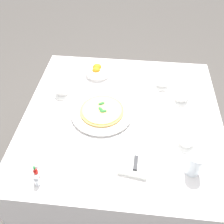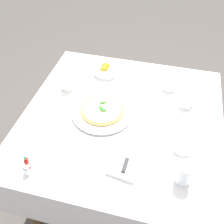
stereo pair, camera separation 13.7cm
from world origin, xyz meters
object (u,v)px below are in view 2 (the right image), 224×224
(citrus_bowl, at_px, (106,70))
(dinner_knife, at_px, (128,156))
(coffee_cup_near_left, at_px, (182,147))
(salt_shaker, at_px, (28,159))
(pizza_plate, at_px, (102,112))
(coffee_cup_right_edge, at_px, (169,86))
(coffee_cup_back_corner, at_px, (68,85))
(hot_sauce_bottle, at_px, (27,164))
(pepper_shaker, at_px, (27,170))
(coffee_cup_near_right, at_px, (186,103))
(water_glass_center_back, at_px, (184,174))
(napkin_folded, at_px, (128,158))
(pizza, at_px, (102,110))

(citrus_bowl, bearing_deg, dinner_knife, -156.12)
(coffee_cup_near_left, bearing_deg, salt_shaker, 109.13)
(pizza_plate, bearing_deg, coffee_cup_right_edge, -49.05)
(coffee_cup_back_corner, bearing_deg, pizza_plate, -120.31)
(hot_sauce_bottle, height_order, pepper_shaker, hot_sauce_bottle)
(coffee_cup_near_right, bearing_deg, pepper_shaker, 132.89)
(coffee_cup_right_edge, xyz_separation_m, salt_shaker, (-0.67, 0.57, -0.01))
(coffee_cup_right_edge, xyz_separation_m, citrus_bowl, (0.07, 0.40, -0.00))
(coffee_cup_near_left, bearing_deg, pepper_shaker, 113.94)
(water_glass_center_back, bearing_deg, pizza_plate, 55.19)
(napkin_folded, relative_size, dinner_knife, 1.21)
(water_glass_center_back, relative_size, dinner_knife, 0.57)
(coffee_cup_near_right, height_order, coffee_cup_back_corner, coffee_cup_back_corner)
(hot_sauce_bottle, relative_size, salt_shaker, 1.48)
(napkin_folded, xyz_separation_m, dinner_knife, (0.00, -0.00, 0.01))
(coffee_cup_near_left, bearing_deg, coffee_cup_right_edge, 13.03)
(water_glass_center_back, relative_size, pepper_shaker, 1.97)
(pizza, distance_m, pepper_shaker, 0.49)
(dinner_knife, height_order, citrus_bowl, citrus_bowl)
(pizza_plate, height_order, coffee_cup_near_right, coffee_cup_near_right)
(napkin_folded, height_order, dinner_knife, dinner_knife)
(dinner_knife, xyz_separation_m, salt_shaker, (-0.13, 0.43, 0.00))
(coffee_cup_near_left, relative_size, dinner_knife, 0.66)
(pizza, xyz_separation_m, hot_sauce_bottle, (-0.41, 0.23, 0.01))
(coffee_cup_near_right, xyz_separation_m, hot_sauce_bottle, (-0.58, 0.66, 0.01))
(pizza, xyz_separation_m, citrus_bowl, (0.35, 0.07, 0.00))
(coffee_cup_near_right, height_order, napkin_folded, coffee_cup_near_right)
(pizza, distance_m, coffee_cup_near_right, 0.46)
(napkin_folded, bearing_deg, pizza_plate, 44.98)
(coffee_cup_near_right, relative_size, citrus_bowl, 0.88)
(citrus_bowl, height_order, salt_shaker, citrus_bowl)
(pizza_plate, xyz_separation_m, coffee_cup_back_corner, (0.15, 0.25, 0.02))
(coffee_cup_near_left, bearing_deg, pizza, 70.27)
(pizza, relative_size, water_glass_center_back, 2.13)
(pizza, distance_m, citrus_bowl, 0.36)
(coffee_cup_near_left, xyz_separation_m, water_glass_center_back, (-0.15, -0.01, 0.02))
(dinner_knife, bearing_deg, coffee_cup_right_edge, -11.15)
(coffee_cup_near_left, bearing_deg, citrus_bowl, 45.02)
(water_glass_center_back, xyz_separation_m, hot_sauce_bottle, (-0.11, 0.67, -0.02))
(coffee_cup_near_right, distance_m, coffee_cup_near_left, 0.32)
(dinner_knife, bearing_deg, coffee_cup_back_corner, 50.26)
(coffee_cup_right_edge, relative_size, dinner_knife, 0.66)
(pizza, bearing_deg, citrus_bowl, 12.02)
(napkin_folded, bearing_deg, citrus_bowl, 32.09)
(pizza_plate, xyz_separation_m, coffee_cup_near_right, (0.16, -0.43, 0.02))
(coffee_cup_back_corner, bearing_deg, napkin_folded, -132.53)
(dinner_knife, distance_m, citrus_bowl, 0.67)
(coffee_cup_right_edge, distance_m, citrus_bowl, 0.41)
(pizza, height_order, napkin_folded, pizza)
(coffee_cup_back_corner, bearing_deg, salt_shaker, -178.61)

